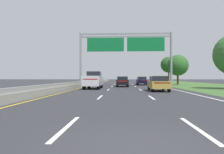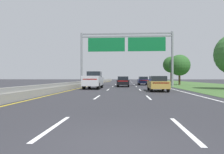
# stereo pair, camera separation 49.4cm
# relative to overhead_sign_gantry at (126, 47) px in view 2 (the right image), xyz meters

# --- Properties ---
(ground_plane) EXTENTS (220.00, 220.00, 0.00)m
(ground_plane) POSITION_rel_overhead_sign_gantry_xyz_m (-0.30, 5.92, -6.30)
(ground_plane) COLOR #2B2B30
(lane_striping) EXTENTS (11.96, 106.00, 0.01)m
(lane_striping) POSITION_rel_overhead_sign_gantry_xyz_m (-0.30, 5.46, -6.29)
(lane_striping) COLOR white
(lane_striping) RESTS_ON ground
(grass_verge_right) EXTENTS (14.00, 110.00, 0.02)m
(grass_verge_right) POSITION_rel_overhead_sign_gantry_xyz_m (13.65, 5.92, -6.29)
(grass_verge_right) COLOR #3D602D
(grass_verge_right) RESTS_ON ground
(median_barrier_concrete) EXTENTS (0.60, 110.00, 0.85)m
(median_barrier_concrete) POSITION_rel_overhead_sign_gantry_xyz_m (-6.90, 5.92, -5.94)
(median_barrier_concrete) COLOR gray
(median_barrier_concrete) RESTS_ON ground
(overhead_sign_gantry) EXTENTS (15.06, 0.42, 8.78)m
(overhead_sign_gantry) POSITION_rel_overhead_sign_gantry_xyz_m (0.00, 0.00, 0.00)
(overhead_sign_gantry) COLOR gray
(overhead_sign_gantry) RESTS_ON ground
(pickup_truck_silver) EXTENTS (2.03, 5.41, 2.20)m
(pickup_truck_silver) POSITION_rel_overhead_sign_gantry_xyz_m (-4.18, -7.47, -5.22)
(pickup_truck_silver) COLOR #B2B5BA
(pickup_truck_silver) RESTS_ON ground
(car_navy_right_lane_sedan) EXTENTS (1.89, 4.43, 1.57)m
(car_navy_right_lane_sedan) POSITION_rel_overhead_sign_gantry_xyz_m (3.20, 6.34, -5.48)
(car_navy_right_lane_sedan) COLOR #161E47
(car_navy_right_lane_sedan) RESTS_ON ground
(car_black_centre_lane_sedan) EXTENTS (1.84, 4.41, 1.57)m
(car_black_centre_lane_sedan) POSITION_rel_overhead_sign_gantry_xyz_m (-0.51, -1.61, -5.48)
(car_black_centre_lane_sedan) COLOR black
(car_black_centre_lane_sedan) RESTS_ON ground
(car_gold_right_lane_sedan) EXTENTS (1.88, 4.42, 1.57)m
(car_gold_right_lane_sedan) POSITION_rel_overhead_sign_gantry_xyz_m (3.24, -11.62, -5.48)
(car_gold_right_lane_sedan) COLOR #A38438
(car_gold_right_lane_sedan) RESTS_ON ground
(car_blue_centre_lane_sedan) EXTENTS (1.85, 4.41, 1.57)m
(car_blue_centre_lane_sedan) POSITION_rel_overhead_sign_gantry_xyz_m (-0.39, 18.72, -5.48)
(car_blue_centre_lane_sedan) COLOR navy
(car_blue_centre_lane_sedan) RESTS_ON ground
(roadside_tree_mid) EXTENTS (3.95, 3.95, 5.71)m
(roadside_tree_mid) POSITION_rel_overhead_sign_gantry_xyz_m (9.99, 6.08, -2.58)
(roadside_tree_mid) COLOR #4C3823
(roadside_tree_mid) RESTS_ON ground
(roadside_tree_far) EXTENTS (4.19, 4.19, 6.85)m
(roadside_tree_far) POSITION_rel_overhead_sign_gantry_xyz_m (11.65, 21.09, -1.56)
(roadside_tree_far) COLOR #4C3823
(roadside_tree_far) RESTS_ON ground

